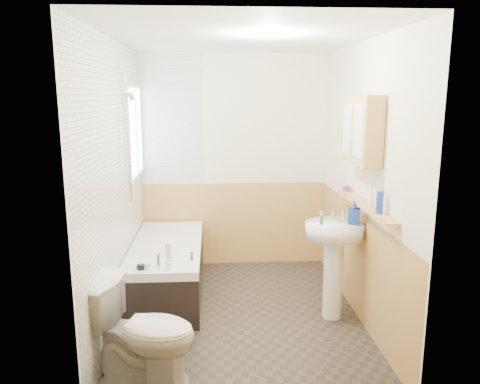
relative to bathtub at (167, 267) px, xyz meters
name	(u,v)px	position (x,y,z in m)	size (l,w,h in m)	color
floor	(241,314)	(0.73, -0.53, -0.28)	(2.80, 2.80, 0.00)	black
ceiling	(241,38)	(0.73, -0.53, 2.22)	(2.80, 2.80, 0.00)	white
wall_back	(234,162)	(0.73, 0.88, 0.97)	(2.20, 0.02, 2.50)	#F2ECC8
wall_front	(256,229)	(0.73, -1.94, 0.97)	(2.20, 0.02, 2.50)	#F2ECC8
wall_left	(115,186)	(-0.38, -0.53, 0.97)	(0.02, 2.80, 2.50)	#F2ECC8
wall_right	(363,183)	(1.84, -0.53, 0.97)	(0.02, 2.80, 2.50)	#F2ECC8
wainscot_right	(357,262)	(1.82, -0.53, 0.22)	(0.01, 2.80, 1.00)	tan
wainscot_front	(255,342)	(0.73, -1.92, 0.22)	(2.20, 0.01, 1.00)	tan
wainscot_back	(234,224)	(0.73, 0.86, 0.22)	(2.20, 0.01, 1.00)	tan
tile_cladding_left	(117,186)	(-0.36, -0.53, 0.97)	(0.01, 2.80, 2.50)	white
tile_return_back	(171,120)	(0.00, 0.86, 1.47)	(0.75, 0.01, 1.50)	white
window	(135,132)	(-0.33, 0.42, 1.37)	(0.03, 0.79, 0.99)	white
bathtub	(167,267)	(0.00, 0.00, 0.00)	(0.70, 1.66, 0.69)	black
shower_riser	(129,129)	(-0.31, -0.12, 1.43)	(0.11, 0.08, 1.22)	silver
toilet	(143,332)	(-0.03, -1.53, 0.10)	(0.43, 0.78, 0.76)	white
sink	(334,250)	(1.57, -0.62, 0.37)	(0.53, 0.43, 1.03)	white
pine_shelf	(363,204)	(1.77, -0.76, 0.82)	(0.10, 1.35, 0.03)	tan
medicine_cabinet	(362,130)	(1.74, -0.70, 1.46)	(0.16, 0.64, 0.58)	tan
foam_can	(380,202)	(1.77, -1.14, 0.93)	(0.05, 0.05, 0.18)	#19339E
green_bottle	(372,194)	(1.77, -0.96, 0.96)	(0.05, 0.05, 0.23)	silver
black_jar	(347,188)	(1.77, -0.26, 0.86)	(0.08, 0.08, 0.05)	purple
soap_bottle	(354,219)	(1.72, -0.68, 0.68)	(0.09, 0.21, 0.10)	#19339E
clear_bottle	(321,220)	(1.43, -0.68, 0.67)	(0.03, 0.03, 0.09)	#388447
blue_gel	(168,253)	(0.07, -0.60, 0.36)	(0.05, 0.03, 0.19)	silver
cream_jar	(141,267)	(-0.16, -0.72, 0.28)	(0.07, 0.07, 0.04)	black
orange_bottle	(192,256)	(0.28, -0.53, 0.30)	(0.03, 0.03, 0.08)	purple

